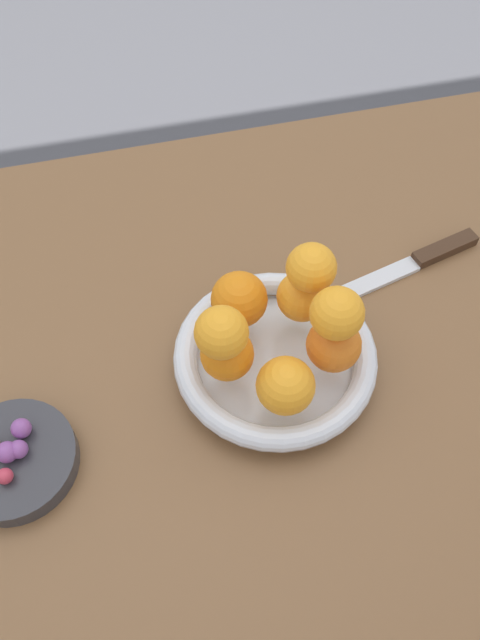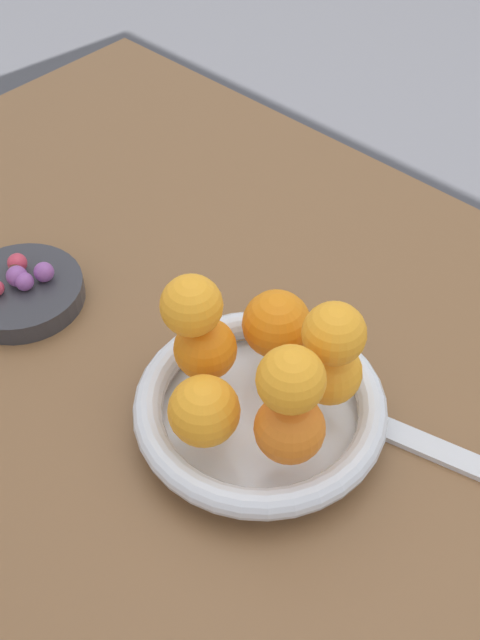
{
  "view_description": "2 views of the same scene",
  "coord_description": "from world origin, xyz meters",
  "px_view_note": "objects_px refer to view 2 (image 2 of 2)",
  "views": [
    {
      "loc": [
        0.03,
        0.35,
        1.35
      ],
      "look_at": [
        -0.05,
        0.01,
        0.82
      ],
      "focal_mm": 35.0,
      "sensor_mm": 36.0,
      "label": 1
    },
    {
      "loc": [
        -0.36,
        0.35,
        1.32
      ],
      "look_at": [
        -0.06,
        0.02,
        0.85
      ],
      "focal_mm": 45.0,
      "sensor_mm": 36.0,
      "label": 2
    }
  ],
  "objects_px": {
    "orange_2": "(204,411)",
    "orange_6": "(291,380)",
    "candy_ball_2": "(17,263)",
    "candy_ball_3": "(17,276)",
    "orange_1": "(205,349)",
    "orange_0": "(277,324)",
    "candy_dish": "(21,292)",
    "dining_table": "(211,418)",
    "candy_ball_1": "(16,271)",
    "orange_4": "(329,372)",
    "orange_3": "(290,428)",
    "orange_5": "(334,334)",
    "fruit_bowl": "(260,409)",
    "candy_ball_4": "(24,282)",
    "candy_ball_5": "(44,272)",
    "orange_7": "(191,306)"
  },
  "relations": [
    {
      "from": "fruit_bowl",
      "to": "candy_dish",
      "type": "xyz_separation_m",
      "value": [
        0.28,
        0.05,
        -0.01
      ]
    },
    {
      "from": "candy_ball_4",
      "to": "candy_ball_5",
      "type": "bearing_deg",
      "value": -99.9
    },
    {
      "from": "dining_table",
      "to": "candy_ball_3",
      "type": "relative_size",
      "value": 51.06
    },
    {
      "from": "dining_table",
      "to": "orange_4",
      "type": "relative_size",
      "value": 19.77
    },
    {
      "from": "orange_3",
      "to": "candy_ball_2",
      "type": "xyz_separation_m",
      "value": [
        0.35,
        0.01,
        -0.04
      ]
    },
    {
      "from": "orange_5",
      "to": "orange_6",
      "type": "distance_m",
      "value": 0.06
    },
    {
      "from": "orange_1",
      "to": "candy_ball_1",
      "type": "height_order",
      "value": "orange_1"
    },
    {
      "from": "candy_ball_1",
      "to": "candy_ball_3",
      "type": "bearing_deg",
      "value": 151.21
    },
    {
      "from": "dining_table",
      "to": "orange_7",
      "type": "xyz_separation_m",
      "value": [
        -0.02,
        0.04,
        0.21
      ]
    },
    {
      "from": "orange_7",
      "to": "orange_0",
      "type": "bearing_deg",
      "value": -116.07
    },
    {
      "from": "dining_table",
      "to": "candy_dish",
      "type": "distance_m",
      "value": 0.23
    },
    {
      "from": "candy_dish",
      "to": "orange_2",
      "type": "xyz_separation_m",
      "value": [
        -0.28,
        0.01,
        0.06
      ]
    },
    {
      "from": "orange_3",
      "to": "orange_4",
      "type": "bearing_deg",
      "value": -78.76
    },
    {
      "from": "orange_7",
      "to": "candy_ball_2",
      "type": "height_order",
      "value": "orange_7"
    },
    {
      "from": "orange_0",
      "to": "candy_ball_2",
      "type": "distance_m",
      "value": 0.29
    },
    {
      "from": "orange_3",
      "to": "orange_4",
      "type": "height_order",
      "value": "orange_3"
    },
    {
      "from": "orange_1",
      "to": "candy_ball_4",
      "type": "distance_m",
      "value": 0.22
    },
    {
      "from": "orange_1",
      "to": "fruit_bowl",
      "type": "bearing_deg",
      "value": -169.71
    },
    {
      "from": "orange_0",
      "to": "orange_2",
      "type": "xyz_separation_m",
      "value": [
        -0.02,
        0.11,
        -0.0
      ]
    },
    {
      "from": "candy_ball_1",
      "to": "candy_ball_4",
      "type": "distance_m",
      "value": 0.02
    },
    {
      "from": "fruit_bowl",
      "to": "candy_ball_1",
      "type": "height_order",
      "value": "fruit_bowl"
    },
    {
      "from": "dining_table",
      "to": "candy_ball_4",
      "type": "xyz_separation_m",
      "value": [
        0.19,
        0.07,
        0.12
      ]
    },
    {
      "from": "orange_0",
      "to": "orange_2",
      "type": "bearing_deg",
      "value": 100.06
    },
    {
      "from": "orange_2",
      "to": "orange_6",
      "type": "xyz_separation_m",
      "value": [
        -0.06,
        -0.04,
        0.05
      ]
    },
    {
      "from": "candy_ball_3",
      "to": "orange_7",
      "type": "bearing_deg",
      "value": -172.42
    },
    {
      "from": "orange_1",
      "to": "orange_4",
      "type": "distance_m",
      "value": 0.11
    },
    {
      "from": "candy_ball_1",
      "to": "orange_7",
      "type": "bearing_deg",
      "value": -174.13
    },
    {
      "from": "candy_dish",
      "to": "orange_5",
      "type": "bearing_deg",
      "value": -165.68
    },
    {
      "from": "orange_2",
      "to": "orange_3",
      "type": "xyz_separation_m",
      "value": [
        -0.06,
        -0.03,
        -0.0
      ]
    },
    {
      "from": "orange_4",
      "to": "candy_ball_1",
      "type": "height_order",
      "value": "orange_4"
    },
    {
      "from": "candy_dish",
      "to": "candy_ball_2",
      "type": "distance_m",
      "value": 0.03
    },
    {
      "from": "orange_1",
      "to": "orange_4",
      "type": "xyz_separation_m",
      "value": [
        -0.09,
        -0.05,
        0.0
      ]
    },
    {
      "from": "orange_1",
      "to": "candy_ball_5",
      "type": "xyz_separation_m",
      "value": [
        0.21,
        0.01,
        -0.04
      ]
    },
    {
      "from": "dining_table",
      "to": "candy_ball_1",
      "type": "distance_m",
      "value": 0.25
    },
    {
      "from": "fruit_bowl",
      "to": "orange_0",
      "type": "distance_m",
      "value": 0.08
    },
    {
      "from": "candy_ball_3",
      "to": "candy_ball_5",
      "type": "xyz_separation_m",
      "value": [
        -0.01,
        -0.02,
        -0.0
      ]
    },
    {
      "from": "fruit_bowl",
      "to": "orange_1",
      "type": "relative_size",
      "value": 4.01
    },
    {
      "from": "candy_dish",
      "to": "orange_4",
      "type": "relative_size",
      "value": 2.29
    },
    {
      "from": "fruit_bowl",
      "to": "orange_6",
      "type": "distance_m",
      "value": 0.12
    },
    {
      "from": "candy_dish",
      "to": "candy_ball_4",
      "type": "xyz_separation_m",
      "value": [
        -0.01,
        -0.0,
        0.02
      ]
    },
    {
      "from": "orange_5",
      "to": "candy_ball_1",
      "type": "bearing_deg",
      "value": 12.94
    },
    {
      "from": "candy_ball_2",
      "to": "candy_ball_3",
      "type": "xyz_separation_m",
      "value": [
        -0.02,
        0.01,
        0.0
      ]
    },
    {
      "from": "candy_ball_5",
      "to": "candy_ball_3",
      "type": "bearing_deg",
      "value": 57.12
    },
    {
      "from": "orange_1",
      "to": "candy_ball_2",
      "type": "relative_size",
      "value": 2.73
    },
    {
      "from": "candy_ball_2",
      "to": "orange_3",
      "type": "bearing_deg",
      "value": -178.52
    },
    {
      "from": "orange_0",
      "to": "dining_table",
      "type": "bearing_deg",
      "value": 27.18
    },
    {
      "from": "orange_1",
      "to": "orange_3",
      "type": "distance_m",
      "value": 0.11
    },
    {
      "from": "orange_5",
      "to": "candy_ball_4",
      "type": "xyz_separation_m",
      "value": [
        0.32,
        0.08,
        -0.09
      ]
    },
    {
      "from": "orange_1",
      "to": "orange_3",
      "type": "bearing_deg",
      "value": 171.87
    },
    {
      "from": "orange_2",
      "to": "orange_5",
      "type": "height_order",
      "value": "orange_5"
    }
  ]
}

